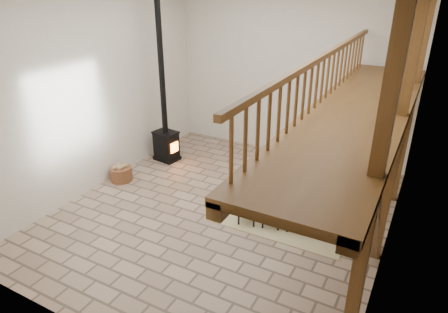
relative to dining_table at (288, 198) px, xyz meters
The scene contains 7 objects.
ground 1.54m from the dining_table, 150.30° to the right, with size 8.00×8.00×0.00m, color #9D8269.
room_shell 2.77m from the dining_table, 98.44° to the right, with size 7.02×8.02×5.01m.
rug 0.33m from the dining_table, 76.59° to the right, with size 3.00×2.50×0.02m, color tan.
dining_table is the anchor object (origin of this frame).
wood_stove 4.34m from the dining_table, 166.44° to the left, with size 0.75×0.62×5.00m.
log_basket 4.50m from the dining_table, behind, with size 0.58×0.58×0.48m.
log_stack 4.57m from the dining_table, behind, with size 0.37×0.28×0.36m.
Camera 1 is at (3.79, -6.97, 5.01)m, focal length 32.00 mm.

